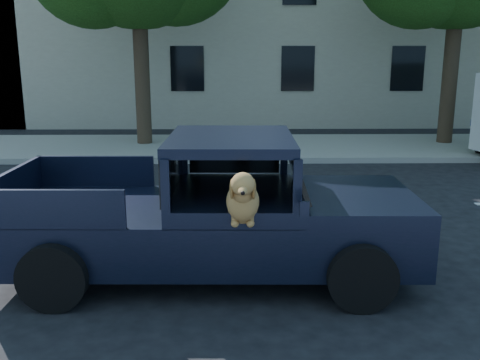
% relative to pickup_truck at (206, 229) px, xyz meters
% --- Properties ---
extents(ground, '(120.00, 120.00, 0.00)m').
position_rel_pickup_truck_xyz_m(ground, '(1.74, -0.23, -0.61)').
color(ground, black).
rests_on(ground, ground).
extents(far_sidewalk, '(60.00, 4.00, 0.15)m').
position_rel_pickup_truck_xyz_m(far_sidewalk, '(1.74, 8.97, -0.54)').
color(far_sidewalk, gray).
rests_on(far_sidewalk, ground).
extents(lane_stripes, '(21.60, 0.14, 0.01)m').
position_rel_pickup_truck_xyz_m(lane_stripes, '(3.74, 3.17, -0.61)').
color(lane_stripes, silver).
rests_on(lane_stripes, ground).
extents(building_main, '(26.00, 6.00, 9.00)m').
position_rel_pickup_truck_xyz_m(building_main, '(4.74, 16.27, 3.89)').
color(building_main, beige).
rests_on(building_main, ground).
extents(pickup_truck, '(5.09, 2.63, 1.81)m').
position_rel_pickup_truck_xyz_m(pickup_truck, '(0.00, 0.00, 0.00)').
color(pickup_truck, black).
rests_on(pickup_truck, ground).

